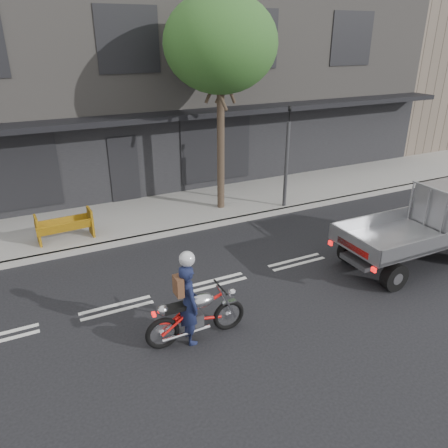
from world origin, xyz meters
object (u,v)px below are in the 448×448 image
street_tree (220,45)px  flatbed_ute (445,217)px  traffic_light_pole (286,163)px  motorcycle (196,314)px  rider (189,304)px  construction_barrier (66,228)px

street_tree → flatbed_ute: 7.96m
traffic_light_pole → motorcycle: 7.49m
traffic_light_pole → motorcycle: size_ratio=1.69×
rider → traffic_light_pole: bearing=-46.3°
traffic_light_pole → rider: traffic_light_pole is taller
street_tree → motorcycle: bearing=-119.9°
rider → flatbed_ute: size_ratio=0.39×
traffic_light_pole → street_tree: bearing=157.0°
traffic_light_pole → rider: bearing=-137.6°
traffic_light_pole → construction_barrier: traffic_light_pole is taller
motorcycle → construction_barrier: size_ratio=1.34×
street_tree → flatbed_ute: street_tree is taller
rider → construction_barrier: size_ratio=1.08×
street_tree → traffic_light_pole: bearing=-23.0°
motorcycle → rider: bearing=-178.7°
street_tree → motorcycle: 8.30m
motorcycle → rider: (-0.15, 0.00, 0.29)m
flatbed_ute → rider: bearing=-177.0°
rider → motorcycle: bearing=-88.7°
flatbed_ute → motorcycle: bearing=-176.9°
street_tree → motorcycle: street_tree is taller
street_tree → rider: size_ratio=4.05×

